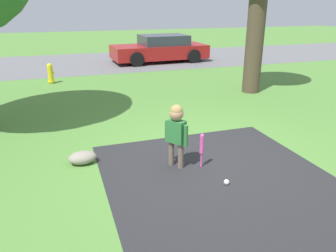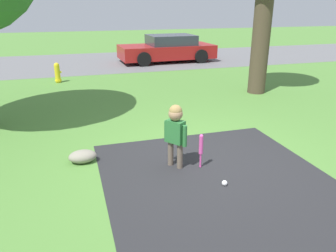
{
  "view_description": "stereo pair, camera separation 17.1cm",
  "coord_description": "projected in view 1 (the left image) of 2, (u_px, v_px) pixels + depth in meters",
  "views": [
    {
      "loc": [
        -2.14,
        -4.63,
        2.45
      ],
      "look_at": [
        -0.5,
        0.21,
        0.55
      ],
      "focal_mm": 35.0,
      "sensor_mm": 36.0,
      "label": 1
    },
    {
      "loc": [
        -1.98,
        -4.68,
        2.45
      ],
      "look_at": [
        -0.5,
        0.21,
        0.55
      ],
      "focal_mm": 35.0,
      "sensor_mm": 36.0,
      "label": 2
    }
  ],
  "objects": [
    {
      "name": "child",
      "position": [
        176.0,
        127.0,
        5.05
      ],
      "size": [
        0.29,
        0.35,
        1.03
      ],
      "rotation": [
        0.0,
        0.0,
        -0.94
      ],
      "color": "#6B5B4C",
      "rests_on": "ground"
    },
    {
      "name": "fire_hydrant",
      "position": [
        50.0,
        74.0,
        10.76
      ],
      "size": [
        0.24,
        0.22,
        0.66
      ],
      "color": "yellow",
      "rests_on": "ground"
    },
    {
      "name": "ground_plane",
      "position": [
        200.0,
        157.0,
        5.61
      ],
      "size": [
        60.0,
        60.0,
        0.0
      ],
      "primitive_type": "plane",
      "color": "#518438"
    },
    {
      "name": "sports_ball",
      "position": [
        227.0,
        182.0,
        4.73
      ],
      "size": [
        0.08,
        0.08,
        0.08
      ],
      "color": "white",
      "rests_on": "ground"
    },
    {
      "name": "edging_rock",
      "position": [
        82.0,
        158.0,
        5.34
      ],
      "size": [
        0.45,
        0.31,
        0.21
      ],
      "color": "gray",
      "rests_on": "ground"
    },
    {
      "name": "street_strip",
      "position": [
        106.0,
        61.0,
        15.06
      ],
      "size": [
        40.0,
        6.0,
        0.01
      ],
      "color": "slate",
      "rests_on": "ground"
    },
    {
      "name": "baseball_bat",
      "position": [
        202.0,
        146.0,
        5.14
      ],
      "size": [
        0.06,
        0.06,
        0.57
      ],
      "color": "#E54CA5",
      "rests_on": "ground"
    },
    {
      "name": "parked_car",
      "position": [
        160.0,
        49.0,
        14.9
      ],
      "size": [
        4.29,
        2.16,
        1.18
      ],
      "rotation": [
        0.0,
        0.0,
        3.18
      ],
      "color": "maroon",
      "rests_on": "ground"
    }
  ]
}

